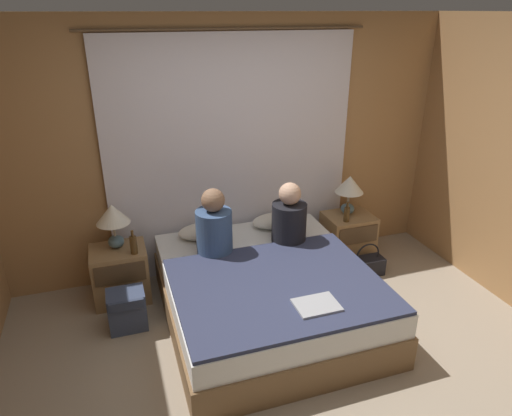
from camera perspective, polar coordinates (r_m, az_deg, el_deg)
name	(u,v)px	position (r m, az deg, el deg)	size (l,w,h in m)	color
ground_plane	(301,379)	(3.63, 5.66, -20.48)	(16.00, 16.00, 0.00)	gray
wall_back	(231,149)	(4.53, -3.16, 7.35)	(4.52, 0.06, 2.50)	#A37547
curtain_panel	(233,158)	(4.50, -2.93, 6.31)	(2.64, 0.02, 2.37)	silver
bed	(266,294)	(4.03, 1.32, -10.74)	(1.69, 1.92, 0.49)	brown
nightstand_left	(121,274)	(4.46, -16.57, -7.90)	(0.50, 0.42, 0.52)	#937047
nightstand_right	(348,237)	(5.03, 11.37, -3.58)	(0.50, 0.42, 0.52)	#937047
lamp_left	(113,218)	(4.25, -17.46, -1.15)	(0.30, 0.30, 0.42)	slate
lamp_right	(349,187)	(4.84, 11.59, 2.53)	(0.30, 0.30, 0.42)	slate
pillow_left	(204,231)	(4.43, -6.55, -2.88)	(0.49, 0.31, 0.12)	silver
pillow_right	(276,221)	(4.61, 2.52, -1.59)	(0.49, 0.31, 0.12)	silver
blanket_on_bed	(278,285)	(3.67, 2.79, -9.59)	(1.63, 1.32, 0.03)	#2D334C
person_left_in_bed	(214,227)	(4.04, -5.27, -2.39)	(0.32, 0.32, 0.62)	#38517A
person_right_in_bed	(289,218)	(4.24, 4.17, -1.24)	(0.32, 0.32, 0.59)	black
beer_bottle_on_left_stand	(134,245)	(4.19, -15.06, -4.43)	(0.06, 0.06, 0.23)	#513819
beer_bottle_on_right_stand	(347,214)	(4.74, 11.27, -0.72)	(0.06, 0.06, 0.22)	#513819
laptop_on_bed	(317,305)	(3.43, 7.59, -11.93)	(0.32, 0.24, 0.02)	#9EA0A5
backpack_on_floor	(127,308)	(4.10, -15.85, -11.89)	(0.31, 0.27, 0.35)	#333D56
handbag_on_floor	(367,265)	(4.85, 13.66, -6.98)	(0.35, 0.17, 0.35)	black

